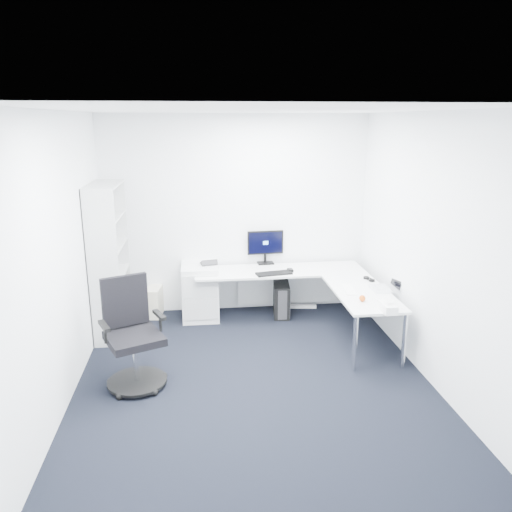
{
  "coord_description": "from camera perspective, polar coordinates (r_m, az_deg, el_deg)",
  "views": [
    {
      "loc": [
        -0.52,
        -4.62,
        2.62
      ],
      "look_at": [
        0.15,
        1.05,
        1.05
      ],
      "focal_mm": 35.0,
      "sensor_mm": 36.0,
      "label": 1
    }
  ],
  "objects": [
    {
      "name": "drawer_pedestal",
      "position": [
        6.82,
        -6.38,
        -3.98
      ],
      "size": [
        0.48,
        0.6,
        0.74
      ],
      "primitive_type": "cube",
      "color": "silver",
      "rests_on": "ground"
    },
    {
      "name": "power_strip",
      "position": [
        7.23,
        5.37,
        -5.75
      ],
      "size": [
        0.39,
        0.12,
        0.04
      ],
      "primitive_type": "cube",
      "rotation": [
        0.0,
        0.0,
        -0.13
      ],
      "color": "white",
      "rests_on": "ground"
    },
    {
      "name": "wall_back",
      "position": [
        6.86,
        -2.29,
        4.69
      ],
      "size": [
        3.6,
        0.02,
        2.7
      ],
      "primitive_type": "cube",
      "color": "white",
      "rests_on": "ground"
    },
    {
      "name": "black_keyboard",
      "position": [
        6.52,
        2.06,
        -2.0
      ],
      "size": [
        0.49,
        0.25,
        0.02
      ],
      "primitive_type": "cube",
      "rotation": [
        0.0,
        0.0,
        0.18
      ],
      "color": "black",
      "rests_on": "l_desk"
    },
    {
      "name": "wall_front",
      "position": [
        2.87,
        4.53,
        -10.92
      ],
      "size": [
        3.6,
        0.02,
        2.7
      ],
      "primitive_type": "cube",
      "color": "white",
      "rests_on": "ground"
    },
    {
      "name": "ceiling",
      "position": [
        4.65,
        -0.32,
        16.38
      ],
      "size": [
        4.2,
        4.2,
        0.0
      ],
      "primitive_type": "plane",
      "color": "white"
    },
    {
      "name": "ground",
      "position": [
        5.33,
        -0.28,
        -14.03
      ],
      "size": [
        4.2,
        4.2,
        0.0
      ],
      "primitive_type": "plane",
      "color": "black"
    },
    {
      "name": "black_pc_tower",
      "position": [
        6.9,
        2.9,
        -4.94
      ],
      "size": [
        0.26,
        0.49,
        0.45
      ],
      "primitive_type": "cube",
      "rotation": [
        0.0,
        0.0,
        -0.11
      ],
      "color": "black",
      "rests_on": "ground"
    },
    {
      "name": "tissue_box",
      "position": [
        5.45,
        14.8,
        -5.7
      ],
      "size": [
        0.14,
        0.26,
        0.09
      ],
      "primitive_type": "cube",
      "rotation": [
        0.0,
        0.0,
        0.01
      ],
      "color": "white",
      "rests_on": "l_desk"
    },
    {
      "name": "bookshelf",
      "position": [
        6.39,
        -16.45,
        -0.49
      ],
      "size": [
        0.37,
        0.94,
        1.88
      ],
      "primitive_type": null,
      "color": "silver",
      "rests_on": "ground"
    },
    {
      "name": "l_desk",
      "position": [
        6.53,
        3.14,
        -5.17
      ],
      "size": [
        2.27,
        1.27,
        0.66
      ],
      "primitive_type": null,
      "color": "silver",
      "rests_on": "ground"
    },
    {
      "name": "mouse",
      "position": [
        6.65,
        3.93,
        -1.63
      ],
      "size": [
        0.07,
        0.11,
        0.03
      ],
      "primitive_type": "cube",
      "rotation": [
        0.0,
        0.0,
        0.1
      ],
      "color": "black",
      "rests_on": "l_desk"
    },
    {
      "name": "desk_phone",
      "position": [
        6.72,
        -5.41,
        -0.97
      ],
      "size": [
        0.24,
        0.24,
        0.14
      ],
      "primitive_type": null,
      "rotation": [
        0.0,
        0.0,
        0.2
      ],
      "color": "#2D2D2F",
      "rests_on": "l_desk"
    },
    {
      "name": "beige_pc_tower",
      "position": [
        7.04,
        -11.52,
        -5.04
      ],
      "size": [
        0.25,
        0.44,
        0.4
      ],
      "primitive_type": "cube",
      "rotation": [
        0.0,
        0.0,
        -0.14
      ],
      "color": "beige",
      "rests_on": "ground"
    },
    {
      "name": "monitor",
      "position": [
        6.94,
        1.09,
        1.05
      ],
      "size": [
        0.51,
        0.19,
        0.48
      ],
      "primitive_type": null,
      "rotation": [
        0.0,
        0.0,
        0.06
      ],
      "color": "black",
      "rests_on": "l_desk"
    },
    {
      "name": "wall_left",
      "position": [
        4.96,
        -21.46,
        -0.55
      ],
      "size": [
        0.02,
        4.2,
        2.7
      ],
      "primitive_type": "cube",
      "color": "white",
      "rests_on": "ground"
    },
    {
      "name": "headphones",
      "position": [
        6.44,
        12.8,
        -2.5
      ],
      "size": [
        0.15,
        0.2,
        0.05
      ],
      "primitive_type": null,
      "rotation": [
        0.0,
        0.0,
        0.28
      ],
      "color": "black",
      "rests_on": "l_desk"
    },
    {
      "name": "white_keyboard",
      "position": [
        6.03,
        10.58,
        -3.77
      ],
      "size": [
        0.16,
        0.41,
        0.01
      ],
      "primitive_type": "cube",
      "rotation": [
        0.0,
        0.0,
        -0.13
      ],
      "color": "white",
      "rests_on": "l_desk"
    },
    {
      "name": "wall_right",
      "position": [
        5.32,
        19.34,
        0.7
      ],
      "size": [
        0.02,
        4.2,
        2.7
      ],
      "primitive_type": "cube",
      "color": "white",
      "rests_on": "ground"
    },
    {
      "name": "orange_fruit",
      "position": [
        5.68,
        12.05,
        -4.75
      ],
      "size": [
        0.07,
        0.07,
        0.07
      ],
      "primitive_type": "sphere",
      "color": "#CF5412",
      "rests_on": "l_desk"
    },
    {
      "name": "laptop",
      "position": [
        6.09,
        14.13,
        -2.68
      ],
      "size": [
        0.34,
        0.33,
        0.23
      ],
      "primitive_type": null,
      "rotation": [
        0.0,
        0.0,
        -0.03
      ],
      "color": "white",
      "rests_on": "l_desk"
    },
    {
      "name": "task_chair",
      "position": [
        5.13,
        -13.76,
        -8.82
      ],
      "size": [
        0.82,
        0.82,
        1.11
      ],
      "primitive_type": null,
      "rotation": [
        0.0,
        0.0,
        0.41
      ],
      "color": "black",
      "rests_on": "ground"
    }
  ]
}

